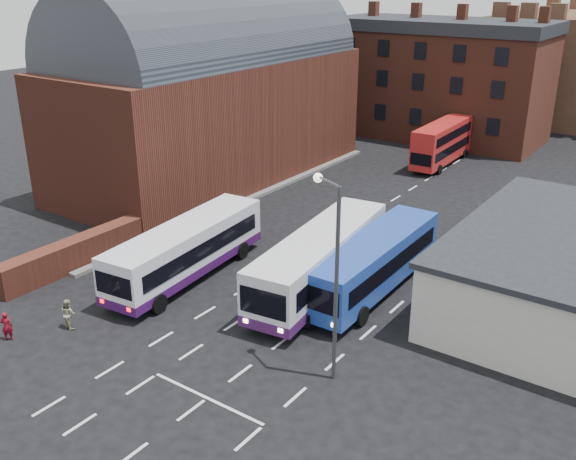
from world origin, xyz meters
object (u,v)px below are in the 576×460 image
Objects in this scene: street_lamp at (333,264)px; bus_blue at (374,260)px; pedestrian_beige at (68,314)px; bus_red_double at (442,143)px; bus_white_inbound at (320,258)px; pedestrian_red at (7,326)px; bus_white_outbound at (186,247)px.

bus_blue is at bearing 105.61° from street_lamp.
pedestrian_beige is at bearing 48.56° from bus_blue.
bus_red_double is 38.81m from pedestrian_beige.
pedestrian_beige is at bearing 45.99° from bus_white_inbound.
pedestrian_beige reaches higher than pedestrian_red.
pedestrian_red is 2.88m from pedestrian_beige.
bus_white_outbound is 7.87m from bus_white_inbound.
bus_white_inbound is 1.41× the size of street_lamp.
bus_blue is (9.71, 4.67, -0.03)m from bus_white_outbound.
bus_white_inbound is at bearing -120.38° from pedestrian_beige.
bus_white_outbound is 1.33× the size of street_lamp.
street_lamp reaches higher than bus_white_inbound.
bus_blue is (2.45, 1.64, -0.15)m from bus_white_inbound.
street_lamp is 6.03× the size of pedestrian_red.
bus_red_double is 6.48× the size of pedestrian_red.
pedestrian_beige is (1.48, 2.47, 0.04)m from pedestrian_red.
bus_blue is 16.31m from pedestrian_beige.
bus_white_inbound is 13.51m from pedestrian_beige.
bus_white_outbound reaches higher than pedestrian_red.
pedestrian_red is 0.95× the size of pedestrian_beige.
pedestrian_red is (-12.06, -14.83, -1.12)m from bus_blue.
street_lamp reaches higher than bus_white_outbound.
bus_white_inbound is at bearing 17.04° from bus_white_outbound.
bus_white_inbound is 8.86m from street_lamp.
pedestrian_beige is (-10.57, -12.37, -1.08)m from bus_blue.
street_lamp is at bearing 103.52° from bus_red_double.
street_lamp reaches higher than pedestrian_red.
bus_white_inbound is at bearing 32.97° from bus_blue.
pedestrian_red is at bearing -155.49° from street_lamp.
bus_red_double reaches higher than bus_blue.
street_lamp is 14.30m from pedestrian_beige.
bus_red_double is 35.92m from street_lamp.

